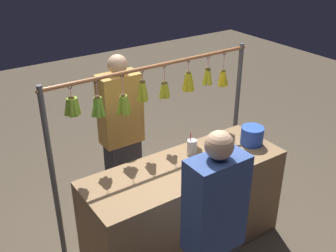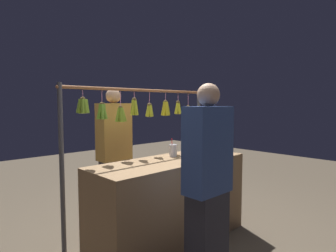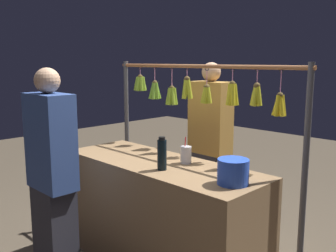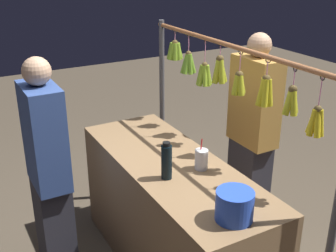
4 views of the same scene
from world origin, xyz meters
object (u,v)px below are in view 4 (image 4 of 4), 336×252
Objects in this scene: blue_bucket at (234,206)px; customer_person at (49,179)px; drink_cup at (201,159)px; water_bottle at (167,161)px; vendor_person at (252,138)px.

customer_person is at bearing 34.37° from blue_bucket.
customer_person is (0.48, 0.87, -0.14)m from drink_cup.
water_bottle is 0.80m from customer_person.
water_bottle is 0.57m from blue_bucket.
water_bottle is at bearing 9.87° from blue_bucket.
drink_cup is at bearing 114.81° from vendor_person.
customer_person is at bearing 51.90° from water_bottle.
vendor_person is 1.57m from customer_person.
blue_bucket is 0.99× the size of drink_cup.
drink_cup is (0.56, -0.16, -0.02)m from blue_bucket.
water_bottle reaches higher than blue_bucket.
drink_cup is 1.01m from customer_person.
vendor_person is at bearing -96.00° from customer_person.
vendor_person is (0.88, -0.85, -0.14)m from blue_bucket.
vendor_person is (0.32, -0.95, -0.18)m from water_bottle.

